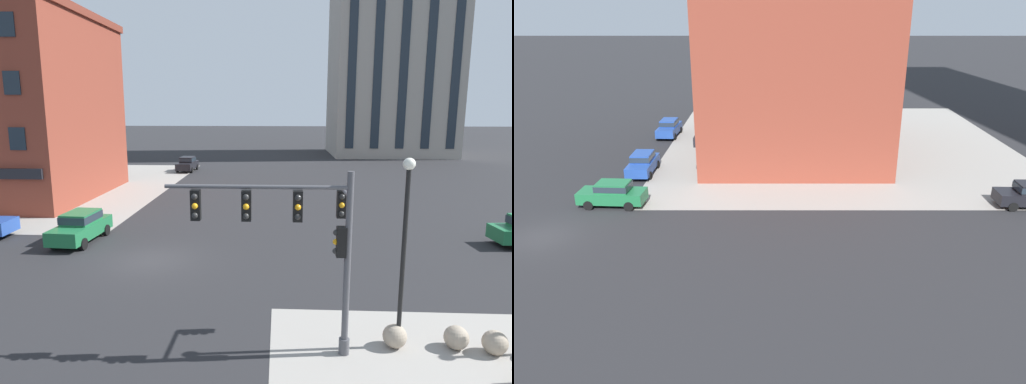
{
  "view_description": "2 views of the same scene",
  "coord_description": "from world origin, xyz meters",
  "views": [
    {
      "loc": [
        6.23,
        -20.38,
        7.4
      ],
      "look_at": [
        4.85,
        5.57,
        2.42
      ],
      "focal_mm": 31.01,
      "sensor_mm": 36.0,
      "label": 1
    },
    {
      "loc": [
        26.11,
        13.51,
        13.22
      ],
      "look_at": [
        -0.42,
        13.49,
        2.72
      ],
      "focal_mm": 34.8,
      "sensor_mm": 36.0,
      "label": 2
    }
  ],
  "objects": [
    {
      "name": "car_main_southbound_far",
      "position": [
        -11.36,
        3.36,
        0.92
      ],
      "size": [
        4.41,
        1.92,
        1.68
      ],
      "color": "#23479E",
      "rests_on": "ground"
    },
    {
      "name": "ground_plane",
      "position": [
        0.0,
        0.0,
        0.0
      ],
      "size": [
        320.0,
        320.0,
        0.0
      ],
      "primitive_type": "plane",
      "color": "#262628"
    },
    {
      "name": "sidewalk_far_corner",
      "position": [
        -20.0,
        20.0,
        0.0
      ],
      "size": [
        32.0,
        32.0,
        0.02
      ],
      "primitive_type": "cube",
      "color": "gray",
      "rests_on": "ground"
    },
    {
      "name": "car_main_mid",
      "position": [
        -22.76,
        3.29,
        0.92
      ],
      "size": [
        4.47,
        2.03,
        1.68
      ],
      "color": "#23479E",
      "rests_on": "ground"
    },
    {
      "name": "storefront_block_near_corner",
      "position": [
        -19.12,
        15.48,
        7.47
      ],
      "size": [
        20.64,
        15.36,
        14.92
      ],
      "color": "brown",
      "rests_on": "ground"
    },
    {
      "name": "car_parked_curb",
      "position": [
        -4.81,
        2.92,
        0.92
      ],
      "size": [
        2.08,
        4.49,
        1.68
      ],
      "color": "#1E6B3D",
      "rests_on": "ground"
    }
  ]
}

